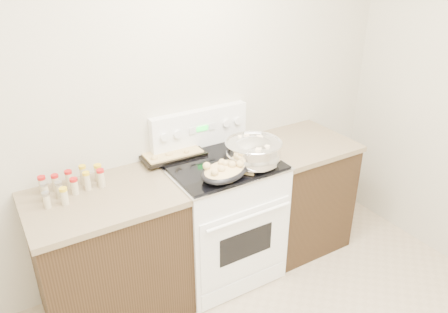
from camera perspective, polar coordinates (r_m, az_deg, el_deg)
room_shell at (r=1.49m, az=15.89°, el=1.26°), size 4.10×3.60×2.75m
counter_left at (r=3.02m, az=-14.58°, el=-12.42°), size 0.93×0.67×0.92m
counter_right at (r=3.64m, az=9.44°, el=-4.64°), size 0.73×0.67×0.92m
kitchen_range at (r=3.25m, az=-0.50°, el=-7.72°), size 0.78×0.73×1.22m
mixing_bowl at (r=2.94m, az=3.85°, el=0.44°), size 0.45×0.45×0.23m
roasting_pan at (r=2.79m, az=0.03°, el=-1.90°), size 0.41×0.35×0.12m
baking_sheet at (r=3.13m, az=-7.04°, el=0.61°), size 0.45×0.32×0.06m
wooden_spoon at (r=2.80m, az=0.96°, el=-2.63°), size 0.19×0.22×0.04m
blue_ladle at (r=2.96m, az=5.90°, el=-0.61°), size 0.11×0.28×0.10m
spice_jars at (r=2.83m, az=-19.39°, el=-3.37°), size 0.40×0.24×0.13m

